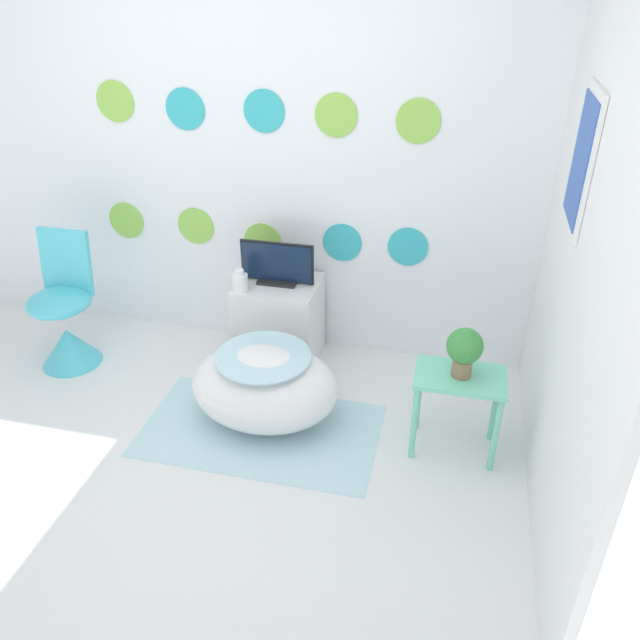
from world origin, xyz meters
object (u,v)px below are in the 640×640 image
chair (66,324)px  tv (277,265)px  potted_plant_left (464,349)px  bathtub (265,386)px  vase (240,282)px

chair → tv: chair is taller
tv → potted_plant_left: bearing=-28.9°
chair → tv: size_ratio=1.88×
chair → bathtub: bearing=-10.8°
bathtub → vase: (-0.29, 0.47, 0.39)m
chair → tv: (1.31, 0.35, 0.39)m
chair → potted_plant_left: 2.49m
bathtub → chair: chair is taller
bathtub → vase: bearing=121.3°
tv → chair: bearing=-165.0°
chair → vase: 1.18m
vase → potted_plant_left: size_ratio=0.52×
chair → tv: 1.41m
vase → potted_plant_left: potted_plant_left is taller
tv → vase: bearing=-142.0°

